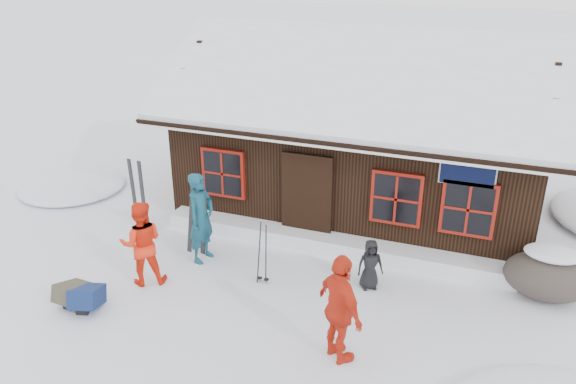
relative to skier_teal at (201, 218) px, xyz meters
name	(u,v)px	position (x,y,z in m)	size (l,w,h in m)	color
ground	(220,290)	(0.86, -0.94, -0.96)	(120.00, 120.00, 0.00)	white
mountain_hut	(364,143)	(2.36, 4.04, 0.61)	(8.90, 6.09, 4.42)	black
snow_drift	(330,243)	(2.36, 1.31, -0.79)	(7.60, 0.60, 0.35)	white
snow_mounds	(332,260)	(2.52, 0.92, -0.96)	(20.60, 13.20, 0.48)	white
skier_teal	(201,218)	(0.00, 0.00, 0.00)	(0.70, 0.46, 1.92)	#114254
skier_orange_left	(142,243)	(-0.64, -1.17, -0.11)	(0.83, 0.64, 1.70)	red
skier_orange_right	(340,310)	(3.50, -1.99, -0.04)	(1.08, 0.45, 1.85)	red
skier_crouched	(370,264)	(3.48, 0.18, -0.46)	(0.49, 0.32, 1.01)	black
boulder	(548,275)	(6.63, 1.05, -0.50)	(1.57, 1.18, 0.91)	#473E39
ski_pair_mid	(138,196)	(-2.01, 0.70, -0.14)	(0.42, 0.12, 1.76)	black
ski_pair_right	(197,218)	(-0.20, 0.16, -0.11)	(0.59, 0.20, 1.81)	black
ski_poles	(262,254)	(1.51, -0.39, -0.34)	(0.24, 0.12, 1.33)	black
backpack_blue	(88,301)	(-1.09, -2.31, -0.79)	(0.47, 0.63, 0.34)	navy
backpack_olive	(74,296)	(-1.43, -2.28, -0.80)	(0.45, 0.60, 0.32)	#423E2F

